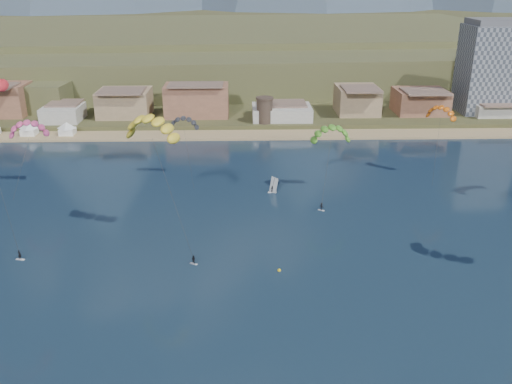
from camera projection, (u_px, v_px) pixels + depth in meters
ground at (262, 340)px, 78.74m from camera, size 2400.00×2400.00×0.00m
beach at (250, 135)px, 177.00m from camera, size 2200.00×12.00×0.90m
land at (243, 20)px, 598.34m from camera, size 2200.00×900.00×4.00m
foothills at (288, 52)px, 291.61m from camera, size 940.00×210.00×18.00m
town at (132, 101)px, 187.98m from camera, size 400.00×24.00×12.00m
apartment_tower at (491, 67)px, 192.95m from camera, size 20.00×16.00×32.00m
watchtower at (265, 110)px, 182.27m from camera, size 5.82×5.82×8.60m
beach_tents at (8, 126)px, 173.85m from camera, size 43.40×6.40×5.00m
kitesurfer_yellow at (151, 124)px, 100.34m from camera, size 14.38×15.50×26.97m
kitesurfer_green at (331, 131)px, 125.72m from camera, size 10.07×13.59×18.62m
distant_kite_pink at (28, 126)px, 127.98m from camera, size 9.87×6.68×18.70m
distant_kite_dark at (184, 121)px, 134.53m from camera, size 7.85×5.62×17.76m
distant_kite_orange at (441, 110)px, 135.56m from camera, size 7.90×7.85×19.87m
windsurfer at (273, 188)px, 130.91m from camera, size 2.12×2.31×3.71m
buoy at (279, 270)px, 96.92m from camera, size 0.64×0.64×0.64m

